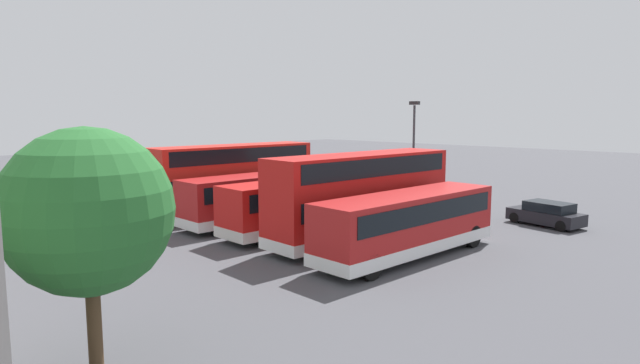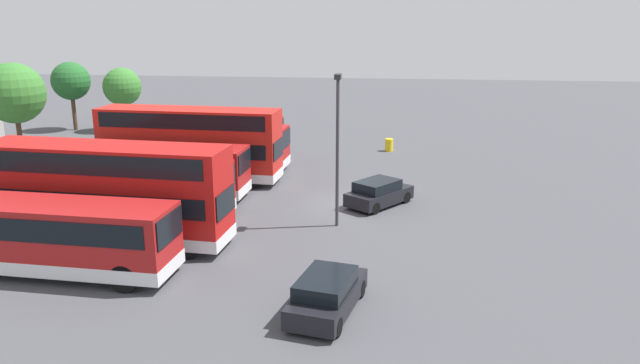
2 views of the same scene
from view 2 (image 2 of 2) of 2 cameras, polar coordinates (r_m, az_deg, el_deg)
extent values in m
plane|color=#47474C|center=(33.21, 2.34, -2.10)|extent=(140.00, 140.00, 0.00)
cube|color=#A51919|center=(26.32, -24.52, -4.50)|extent=(3.02, 10.55, 2.60)
cube|color=silver|center=(26.66, -24.27, -6.58)|extent=(3.07, 10.60, 0.55)
cube|color=black|center=(26.14, -24.66, -3.26)|extent=(3.05, 9.76, 0.90)
cube|color=black|center=(23.61, -14.04, -4.20)|extent=(2.25, 0.16, 1.10)
cylinder|color=black|center=(25.74, -15.73, -6.71)|extent=(0.35, 1.11, 1.10)
cylinder|color=black|center=(23.90, -18.04, -8.65)|extent=(0.35, 1.11, 1.10)
cube|color=#B71411|center=(28.54, -19.56, -0.81)|extent=(3.26, 11.26, 4.20)
cube|color=silver|center=(29.08, -19.24, -4.27)|extent=(3.30, 11.31, 0.55)
cube|color=black|center=(28.60, -19.53, -1.20)|extent=(3.27, 10.47, 0.90)
cube|color=black|center=(28.19, -19.84, 2.12)|extent=(3.27, 10.47, 0.90)
cube|color=black|center=(26.26, -8.92, -1.92)|extent=(2.25, 0.20, 1.10)
cylinder|color=black|center=(28.28, -10.75, -4.37)|extent=(0.37, 1.12, 1.10)
cylinder|color=black|center=(26.34, -12.53, -5.97)|extent=(0.37, 1.12, 1.10)
cylinder|color=black|center=(32.21, -24.68, -3.09)|extent=(0.37, 1.12, 1.10)
cylinder|color=black|center=(30.52, -27.09, -4.36)|extent=(0.37, 1.12, 1.10)
cube|color=#B71411|center=(32.14, -17.33, -0.34)|extent=(3.04, 10.23, 2.60)
cube|color=silver|center=(32.42, -17.19, -2.09)|extent=(3.08, 10.28, 0.55)
cube|color=black|center=(31.99, -17.42, 0.69)|extent=(3.06, 9.44, 0.90)
cube|color=black|center=(30.01, -8.74, 0.29)|extent=(2.25, 0.17, 1.10)
cylinder|color=black|center=(31.97, -10.41, -2.02)|extent=(0.35, 1.11, 1.10)
cylinder|color=black|center=(29.98, -11.89, -3.28)|extent=(0.35, 1.11, 1.10)
cylinder|color=black|center=(35.15, -21.68, -1.29)|extent=(0.35, 1.11, 1.10)
cylinder|color=black|center=(33.35, -23.67, -2.37)|extent=(0.35, 1.11, 1.10)
cube|color=#A51919|center=(35.43, -15.07, 1.26)|extent=(2.95, 10.26, 2.60)
cube|color=silver|center=(35.69, -14.96, -0.34)|extent=(2.99, 10.30, 0.55)
cube|color=black|center=(35.30, -15.14, 2.20)|extent=(2.97, 9.46, 0.90)
cube|color=black|center=(33.51, -7.15, 1.94)|extent=(2.25, 0.15, 1.10)
cylinder|color=black|center=(35.40, -8.76, -0.24)|extent=(0.34, 1.11, 1.10)
cylinder|color=black|center=(33.35, -9.95, -1.27)|extent=(0.34, 1.11, 1.10)
cylinder|color=black|center=(38.31, -19.30, 0.26)|extent=(0.34, 1.11, 1.10)
cylinder|color=black|center=(36.43, -20.96, -0.65)|extent=(0.34, 1.11, 1.10)
cube|color=red|center=(38.23, -12.24, 3.68)|extent=(3.12, 11.36, 4.20)
cube|color=silver|center=(38.63, -12.09, 1.03)|extent=(3.16, 11.40, 0.55)
cube|color=black|center=(38.27, -12.22, 3.39)|extent=(3.14, 10.56, 0.90)
cube|color=black|center=(37.96, -12.37, 5.90)|extent=(3.14, 10.56, 0.90)
cube|color=black|center=(36.52, -3.97, 3.14)|extent=(2.25, 0.17, 1.10)
cylinder|color=black|center=(38.33, -5.59, 1.08)|extent=(0.36, 1.11, 1.10)
cylinder|color=black|center=(36.24, -6.55, 0.21)|extent=(0.36, 1.11, 1.10)
cylinder|color=black|center=(41.38, -16.92, 1.55)|extent=(0.36, 1.11, 1.10)
cylinder|color=black|center=(39.46, -18.38, 0.77)|extent=(0.36, 1.11, 1.10)
cube|color=#A51919|center=(41.45, -10.93, 3.52)|extent=(3.10, 11.46, 2.60)
cube|color=silver|center=(41.67, -10.86, 2.14)|extent=(3.14, 11.50, 0.55)
cube|color=black|center=(41.33, -10.97, 4.33)|extent=(3.12, 10.66, 0.90)
cube|color=black|center=(39.66, -3.23, 4.13)|extent=(2.25, 0.17, 1.10)
cylinder|color=black|center=(41.43, -4.76, 2.19)|extent=(0.35, 1.11, 1.10)
cylinder|color=black|center=(39.32, -5.59, 1.45)|extent=(0.35, 1.11, 1.10)
cylinder|color=black|center=(44.36, -15.52, 2.56)|extent=(0.35, 1.11, 1.10)
cylinder|color=black|center=(42.39, -16.80, 1.88)|extent=(0.35, 1.11, 1.10)
cube|color=red|center=(45.17, -10.51, 4.51)|extent=(3.13, 10.91, 2.60)
cube|color=silver|center=(45.37, -10.45, 3.24)|extent=(3.17, 10.95, 0.55)
cube|color=black|center=(45.07, -10.55, 5.26)|extent=(3.15, 10.11, 0.90)
cube|color=black|center=(43.45, -3.82, 5.11)|extent=(2.25, 0.18, 1.10)
cylinder|color=black|center=(45.20, -5.20, 3.29)|extent=(0.36, 1.11, 1.10)
cylinder|color=black|center=(43.09, -5.99, 2.67)|extent=(0.36, 1.11, 1.10)
cylinder|color=black|center=(47.94, -14.45, 3.56)|extent=(0.36, 1.11, 1.10)
cylinder|color=black|center=(45.95, -15.61, 2.98)|extent=(0.36, 1.11, 1.10)
cube|color=black|center=(21.36, 0.71, -10.87)|extent=(4.46, 2.59, 0.70)
cube|color=black|center=(20.92, 0.55, -9.56)|extent=(2.79, 2.10, 0.55)
cylinder|color=black|center=(22.96, -0.05, -9.49)|extent=(0.67, 0.34, 0.64)
cylinder|color=black|center=(22.55, 3.86, -10.01)|extent=(0.67, 0.34, 0.64)
cylinder|color=black|center=(20.44, -2.80, -12.83)|extent=(0.67, 0.34, 0.64)
cylinder|color=black|center=(19.98, 1.60, -13.53)|extent=(0.67, 0.34, 0.64)
cube|color=black|center=(33.01, 5.62, -1.31)|extent=(4.23, 3.78, 0.70)
cube|color=black|center=(32.69, 5.43, -0.34)|extent=(2.87, 2.72, 0.55)
cylinder|color=black|center=(34.58, 5.97, -0.91)|extent=(0.65, 0.56, 0.64)
cylinder|color=black|center=(33.67, 8.12, -1.44)|extent=(0.65, 0.56, 0.64)
cylinder|color=black|center=(32.55, 3.02, -1.89)|extent=(0.65, 0.56, 0.64)
cylinder|color=black|center=(31.58, 5.21, -2.48)|extent=(0.65, 0.56, 0.64)
cylinder|color=#38383D|center=(28.86, 1.66, 2.56)|extent=(0.16, 0.16, 7.15)
cube|color=#262628|center=(28.27, 1.71, 9.94)|extent=(0.70, 0.30, 0.24)
cylinder|color=yellow|center=(46.51, 6.55, 3.50)|extent=(0.60, 0.60, 0.95)
cylinder|color=#4C3823|center=(49.20, -26.51, 3.94)|extent=(0.36, 0.36, 3.16)
sphere|color=#387A2D|center=(48.77, -26.95, 7.50)|extent=(4.33, 4.33, 4.33)
cylinder|color=#4C3823|center=(57.24, -17.99, 6.01)|extent=(0.36, 0.36, 2.77)
sphere|color=#387A2D|center=(56.92, -18.20, 8.55)|extent=(3.35, 3.35, 3.35)
cylinder|color=#4C3823|center=(59.15, -22.22, 6.13)|extent=(0.36, 0.36, 3.23)
sphere|color=#236028|center=(58.82, -22.50, 8.82)|extent=(3.38, 3.38, 3.38)
camera|label=1|loc=(34.64, -69.86, -0.42)|focal=29.89mm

